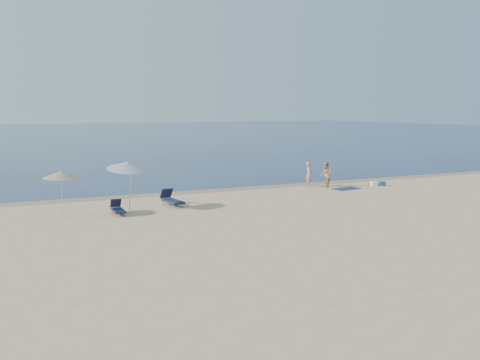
% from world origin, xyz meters
% --- Properties ---
extents(sea, '(240.00, 160.00, 0.01)m').
position_xyz_m(sea, '(0.00, 100.00, 0.00)').
color(sea, '#0C1C49').
rests_on(sea, ground).
extents(wet_sand_strip, '(240.00, 1.60, 0.00)m').
position_xyz_m(wet_sand_strip, '(0.00, 19.40, 0.00)').
color(wet_sand_strip, '#847254').
rests_on(wet_sand_strip, ground).
extents(person_left, '(0.56, 0.68, 1.59)m').
position_xyz_m(person_left, '(3.62, 18.24, 0.79)').
color(person_left, tan).
rests_on(person_left, ground).
extents(person_right, '(0.80, 0.92, 1.60)m').
position_xyz_m(person_right, '(4.39, 17.46, 0.80)').
color(person_right, tan).
rests_on(person_right, ground).
extents(beach_towel, '(1.90, 1.23, 0.03)m').
position_xyz_m(beach_towel, '(5.06, 16.26, 0.01)').
color(beach_towel, '#101D50').
rests_on(beach_towel, ground).
extents(white_bag, '(0.40, 0.37, 0.29)m').
position_xyz_m(white_bag, '(7.53, 16.62, 0.14)').
color(white_bag, white).
rests_on(white_bag, ground).
extents(blue_cooler, '(0.46, 0.37, 0.29)m').
position_xyz_m(blue_cooler, '(8.02, 16.40, 0.14)').
color(blue_cooler, '#1E4BA4').
rests_on(blue_cooler, ground).
extents(umbrella_near, '(1.98, 2.01, 2.60)m').
position_xyz_m(umbrella_near, '(-9.20, 14.85, 2.21)').
color(umbrella_near, silver).
rests_on(umbrella_near, ground).
extents(umbrella_far, '(2.03, 2.04, 2.21)m').
position_xyz_m(umbrella_far, '(-12.42, 14.51, 1.95)').
color(umbrella_far, silver).
rests_on(umbrella_far, ground).
extents(lounger_left, '(0.64, 1.57, 0.67)m').
position_xyz_m(lounger_left, '(-9.96, 13.98, 0.25)').
color(lounger_left, '#161E3C').
rests_on(lounger_left, ground).
extents(lounger_right, '(0.72, 1.91, 0.83)m').
position_xyz_m(lounger_right, '(-6.80, 15.19, 0.30)').
color(lounger_right, '#151D39').
rests_on(lounger_right, ground).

